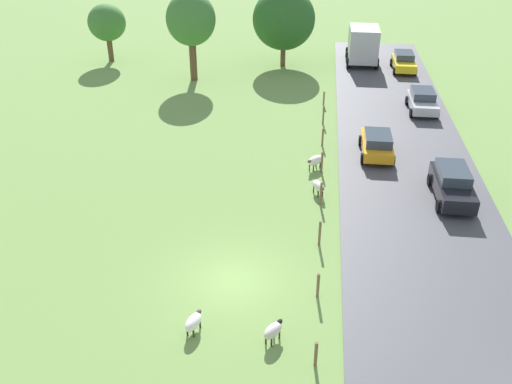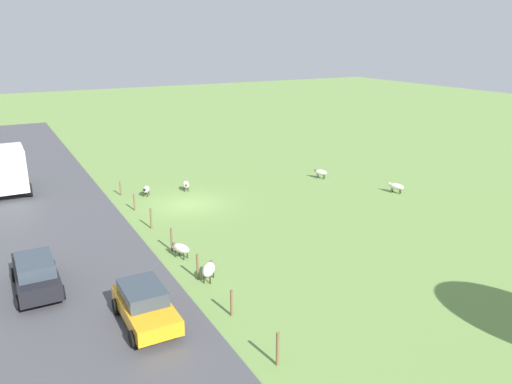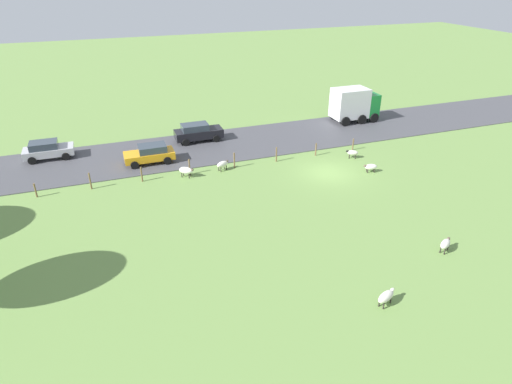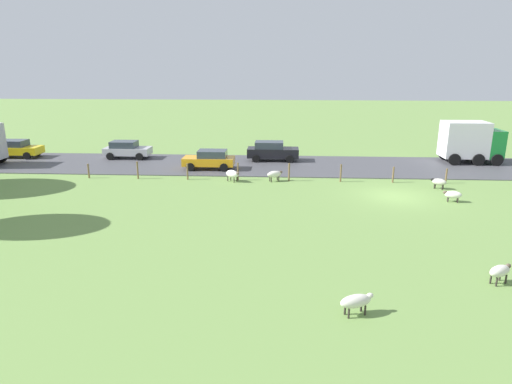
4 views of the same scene
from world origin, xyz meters
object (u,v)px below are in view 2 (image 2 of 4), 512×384
object	(u,v)px
truck_0	(7,169)
sheep_1	(396,186)
sheep_2	(209,269)
sheep_0	(146,189)
sheep_4	(181,248)
sheep_3	(321,172)
sheep_5	(186,185)
car_1	(145,305)
car_2	(36,273)

from	to	relation	value
truck_0	sheep_1	bearing A→B (deg)	151.95
truck_0	sheep_2	bearing A→B (deg)	110.97
sheep_1	sheep_0	bearing A→B (deg)	-26.22
sheep_4	sheep_1	bearing A→B (deg)	-170.26
sheep_3	truck_0	world-z (taller)	truck_0
sheep_5	car_1	size ratio (longest dim) A/B	0.28
sheep_0	sheep_2	distance (m)	14.02
sheep_1	sheep_4	world-z (taller)	sheep_4
sheep_0	car_1	world-z (taller)	car_1
sheep_2	truck_0	bearing A→B (deg)	-69.03
truck_0	car_1	world-z (taller)	truck_0
sheep_1	car_1	xyz separation A→B (m)	(21.00, 8.20, 0.34)
sheep_5	truck_0	bearing A→B (deg)	-24.89
sheep_0	car_2	distance (m)	14.08
truck_0	sheep_0	bearing A→B (deg)	148.65
sheep_2	sheep_1	bearing A→B (deg)	-160.88
sheep_3	sheep_5	bearing A→B (deg)	-10.93
sheep_5	car_1	bearing A→B (deg)	64.10
sheep_2	truck_0	xyz separation A→B (m)	(7.34, -19.16, 1.32)
car_1	sheep_5	bearing A→B (deg)	-115.90
sheep_5	car_1	distance (m)	17.82
sheep_3	sheep_1	bearing A→B (deg)	113.96
sheep_3	car_1	world-z (taller)	car_1
sheep_4	truck_0	world-z (taller)	truck_0
sheep_0	sheep_4	xyz separation A→B (m)	(1.42, 10.99, 0.03)
sheep_1	sheep_5	world-z (taller)	sheep_1
sheep_2	sheep_5	distance (m)	14.44
sheep_4	car_1	world-z (taller)	car_1
sheep_1	car_1	distance (m)	22.55
sheep_0	truck_0	xyz separation A→B (m)	(8.50, -5.18, 1.39)
sheep_4	car_2	xyz separation A→B (m)	(6.91, 0.35, 0.40)
car_2	sheep_2	bearing A→B (deg)	159.83
sheep_2	sheep_0	bearing A→B (deg)	-94.74
sheep_5	car_2	xyz separation A→B (m)	(11.29, 11.20, 0.46)
truck_0	car_1	bearing A→B (deg)	99.78
sheep_0	sheep_3	xyz separation A→B (m)	(-13.61, 2.19, 0.02)
sheep_2	sheep_3	world-z (taller)	sheep_2
sheep_3	car_2	bearing A→B (deg)	22.63
truck_0	car_2	world-z (taller)	truck_0
sheep_1	car_2	world-z (taller)	car_2
sheep_3	sheep_2	bearing A→B (deg)	38.58
sheep_1	sheep_4	xyz separation A→B (m)	(17.60, 3.02, 0.01)
car_1	sheep_4	bearing A→B (deg)	-123.30
sheep_1	sheep_3	xyz separation A→B (m)	(2.57, -5.77, 0.01)
sheep_4	sheep_5	distance (m)	11.70
sheep_1	sheep_2	size ratio (longest dim) A/B	1.03
sheep_3	sheep_5	xyz separation A→B (m)	(10.65, -2.06, -0.05)
sheep_4	sheep_0	bearing A→B (deg)	-97.39
sheep_2	car_2	world-z (taller)	car_2
sheep_0	sheep_5	bearing A→B (deg)	177.33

